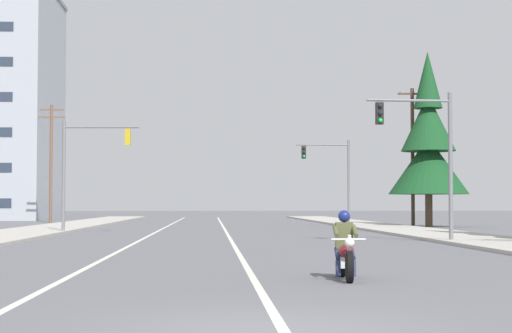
# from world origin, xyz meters

# --- Properties ---
(ground_plane) EXTENTS (400.00, 400.00, 0.00)m
(ground_plane) POSITION_xyz_m (0.00, 0.00, 0.00)
(ground_plane) COLOR #5B5B60
(lane_stripe_center) EXTENTS (0.16, 100.00, 0.01)m
(lane_stripe_center) POSITION_xyz_m (0.16, 45.00, 0.00)
(lane_stripe_center) COLOR beige
(lane_stripe_center) RESTS_ON ground
(lane_stripe_left) EXTENTS (0.16, 100.00, 0.01)m
(lane_stripe_left) POSITION_xyz_m (-3.83, 45.00, 0.00)
(lane_stripe_left) COLOR beige
(lane_stripe_left) RESTS_ON ground
(sidewalk_kerb_right) EXTENTS (4.40, 110.00, 0.14)m
(sidewalk_kerb_right) POSITION_xyz_m (10.71, 40.00, 0.07)
(sidewalk_kerb_right) COLOR #ADA89E
(sidewalk_kerb_right) RESTS_ON ground
(sidewalk_kerb_left) EXTENTS (4.40, 110.00, 0.14)m
(sidewalk_kerb_left) POSITION_xyz_m (-10.71, 40.00, 0.07)
(sidewalk_kerb_left) COLOR #ADA89E
(sidewalk_kerb_left) RESTS_ON ground
(motorcycle_with_rider) EXTENTS (0.70, 2.19, 1.46)m
(motorcycle_with_rider) POSITION_xyz_m (2.09, 7.29, 0.59)
(motorcycle_with_rider) COLOR black
(motorcycle_with_rider) RESTS_ON ground
(traffic_signal_near_right) EXTENTS (3.59, 0.50, 6.20)m
(traffic_signal_near_right) POSITION_xyz_m (8.15, 24.43, 4.01)
(traffic_signal_near_right) COLOR slate
(traffic_signal_near_right) RESTS_ON ground
(traffic_signal_near_left) EXTENTS (4.24, 0.39, 6.20)m
(traffic_signal_near_left) POSITION_xyz_m (-7.66, 37.76, 4.06)
(traffic_signal_near_left) COLOR slate
(traffic_signal_near_left) RESTS_ON ground
(traffic_signal_mid_right) EXTENTS (3.92, 0.47, 6.20)m
(traffic_signal_mid_right) POSITION_xyz_m (8.09, 51.43, 4.04)
(traffic_signal_mid_right) COLOR slate
(traffic_signal_mid_right) RESTS_ON ground
(utility_pole_right_far) EXTENTS (2.10, 0.26, 9.92)m
(utility_pole_right_far) POSITION_xyz_m (13.72, 51.02, 5.16)
(utility_pole_right_far) COLOR #4C3828
(utility_pole_right_far) RESTS_ON ground
(utility_pole_left_far) EXTENTS (2.23, 0.26, 10.15)m
(utility_pole_left_far) POSITION_xyz_m (-14.46, 65.26, 5.45)
(utility_pole_left_far) COLOR brown
(utility_pole_left_far) RESTS_ON ground
(conifer_tree_right_verge_far) EXTENTS (5.61, 5.61, 12.34)m
(conifer_tree_right_verge_far) POSITION_xyz_m (14.50, 49.57, 5.65)
(conifer_tree_right_verge_far) COLOR #4C3828
(conifer_tree_right_verge_far) RESTS_ON ground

